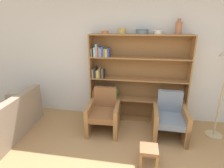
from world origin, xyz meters
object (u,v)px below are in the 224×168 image
object	(u,v)px
bowl_olive	(142,31)
armchair_cushioned	(170,118)
vase_tall	(179,28)
bowl_cream	(158,32)
armchair_leather	(104,113)
bowl_brass	(122,31)
couch	(5,122)
footstool	(149,151)
bowl_stoneware	(105,32)
bookshelf	(130,80)

from	to	relation	value
bowl_olive	armchair_cushioned	xyz separation A→B (m)	(0.62, -0.56, -1.62)
armchair_cushioned	vase_tall	bearing A→B (deg)	-96.60
bowl_cream	armchair_leather	world-z (taller)	bowl_cream
bowl_brass	bowl_cream	distance (m)	0.73
bowl_olive	vase_tall	size ratio (longest dim) A/B	0.92
bowl_olive	armchair_leather	bearing A→B (deg)	-141.60
vase_tall	couch	bearing A→B (deg)	-161.95
armchair_leather	footstool	xyz separation A→B (m)	(0.90, -0.87, -0.13)
footstool	bowl_stoneware	bearing A→B (deg)	124.40
bowl_brass	armchair_leather	xyz separation A→B (m)	(-0.29, -0.56, -1.63)
bowl_stoneware	bowl_brass	distance (m)	0.36
bookshelf	armchair_leather	world-z (taller)	bookshelf
vase_tall	footstool	size ratio (longest dim) A/B	0.91
couch	armchair_leather	xyz separation A→B (m)	(1.90, 0.52, 0.10)
bowl_brass	bowl_olive	world-z (taller)	bowl_brass
bowl_stoneware	bowl_olive	size ratio (longest dim) A/B	0.62
bowl_stoneware	bookshelf	bearing A→B (deg)	2.43
bowl_brass	armchair_leather	world-z (taller)	bowl_brass
bowl_olive	armchair_cushioned	size ratio (longest dim) A/B	0.31
bowl_stoneware	bowl_cream	xyz separation A→B (m)	(1.09, 0.00, 0.01)
bookshelf	vase_tall	bearing A→B (deg)	-1.46
armchair_cushioned	bowl_olive	bearing A→B (deg)	-40.49
bowl_cream	couch	distance (m)	3.55
bowl_brass	vase_tall	world-z (taller)	vase_tall
bowl_brass	couch	bearing A→B (deg)	-153.85
bookshelf	armchair_leather	bearing A→B (deg)	-129.63
bowl_cream	armchair_leather	xyz separation A→B (m)	(-1.02, -0.56, -1.61)
bowl_cream	vase_tall	world-z (taller)	vase_tall
bookshelf	armchair_cushioned	world-z (taller)	bookshelf
bowl_brass	bowl_olive	xyz separation A→B (m)	(0.41, 0.00, -0.01)
bowl_olive	couch	world-z (taller)	bowl_olive
armchair_leather	bookshelf	bearing A→B (deg)	-132.00
footstool	armchair_cushioned	bearing A→B (deg)	64.39
vase_tall	armchair_cushioned	world-z (taller)	vase_tall
bowl_stoneware	armchair_cushioned	world-z (taller)	bowl_stoneware
bowl_stoneware	couch	size ratio (longest dim) A/B	0.10
bowl_olive	bowl_cream	distance (m)	0.32
bowl_brass	bookshelf	bearing A→B (deg)	7.02
footstool	bowl_cream	bearing A→B (deg)	85.52
bowl_brass	armchair_cushioned	size ratio (longest dim) A/B	0.21
bookshelf	bowl_stoneware	distance (m)	1.18
armchair_leather	armchair_cushioned	distance (m)	1.32
bowl_olive	armchair_leather	xyz separation A→B (m)	(-0.70, -0.56, -1.62)
vase_tall	armchair_leather	size ratio (longest dim) A/B	0.34
bowl_brass	bowl_cream	xyz separation A→B (m)	(0.73, 0.00, -0.02)
bowl_cream	vase_tall	distance (m)	0.39
armchair_cushioned	armchair_leather	bearing A→B (deg)	1.21
bowl_cream	armchair_cushioned	distance (m)	1.73
bowl_cream	bookshelf	bearing A→B (deg)	177.50
vase_tall	footstool	bearing A→B (deg)	-109.10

